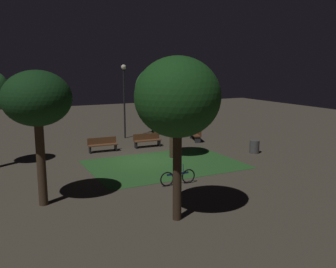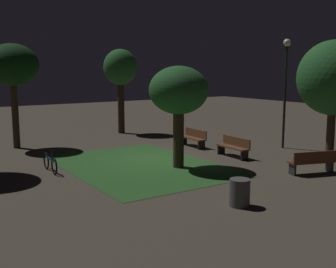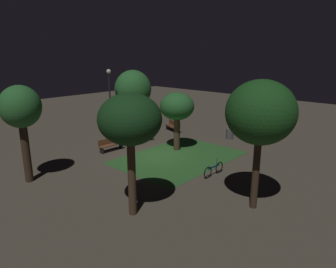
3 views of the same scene
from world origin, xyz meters
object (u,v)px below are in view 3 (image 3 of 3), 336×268
bench_by_lamp (173,126)px  tree_right_canopy (177,107)px  bench_near_trees (111,144)px  lamp_post_path_center (110,92)px  bench_front_left (143,136)px  tree_near_wall (21,109)px  trash_bin (230,134)px  tree_lawn_side (133,89)px  bicycle (214,170)px  tree_back_right (130,121)px  tree_left_canopy (261,113)px

bench_by_lamp → tree_right_canopy: 5.69m
bench_near_trees → lamp_post_path_center: size_ratio=0.34×
bench_front_left → tree_near_wall: 9.69m
bench_by_lamp → trash_bin: bench_by_lamp is taller
bench_by_lamp → lamp_post_path_center: size_ratio=0.35×
tree_lawn_side → lamp_post_path_center: (2.57, 0.12, 0.04)m
bench_front_left → bench_near_trees: bearing=0.0°
trash_bin → tree_near_wall: bearing=-13.9°
bench_near_trees → tree_near_wall: bearing=9.0°
tree_lawn_side → bench_by_lamp: bearing=116.2°
bench_near_trees → tree_lawn_side: 7.09m
bench_near_trees → tree_right_canopy: size_ratio=0.45×
tree_right_canopy → bicycle: 5.63m
tree_right_canopy → bicycle: bearing=65.1°
tree_lawn_side → lamp_post_path_center: lamp_post_path_center is taller
bench_front_left → lamp_post_path_center: lamp_post_path_center is taller
trash_bin → tree_back_right: bearing=13.5°
tree_right_canopy → bicycle: (2.09, 4.51, -2.65)m
tree_near_wall → trash_bin: (-14.18, 3.51, -3.45)m
tree_near_wall → trash_bin: tree_near_wall is taller
tree_lawn_side → bicycle: 12.45m
tree_left_canopy → bench_front_left: bearing=-108.2°
tree_back_right → lamp_post_path_center: bearing=-123.5°
bench_near_trees → tree_right_canopy: (-3.25, 3.20, 2.51)m
bench_front_left → tree_right_canopy: tree_right_canopy is taller
bench_by_lamp → bicycle: bearing=54.5°
tree_near_wall → tree_lawn_side: tree_lawn_side is taller
tree_back_right → tree_lawn_side: (-9.88, -11.14, -0.53)m
tree_back_right → trash_bin: size_ratio=6.42×
tree_right_canopy → bench_by_lamp: bearing=-135.8°
tree_lawn_side → tree_back_right: bearing=48.4°
tree_left_canopy → trash_bin: 11.58m
tree_back_right → tree_right_canopy: bearing=-151.0°
tree_back_right → trash_bin: (-12.71, -3.06, -3.61)m
lamp_post_path_center → trash_bin: size_ratio=6.68×
bench_by_lamp → tree_near_wall: (12.96, 1.32, 3.37)m
tree_near_wall → bench_near_trees: bearing=-171.0°
tree_right_canopy → tree_lawn_side: bearing=-106.8°
tree_back_right → tree_right_canopy: tree_back_right is taller
bench_by_lamp → trash_bin: size_ratio=2.34×
trash_bin → bicycle: 7.69m
tree_near_wall → bicycle: (-7.21, 6.75, -3.51)m
bench_by_lamp → bicycle: bicycle is taller
bench_near_trees → tree_near_wall: (6.05, 0.96, 3.37)m
bench_by_lamp → lamp_post_path_center: bearing=-36.8°
tree_near_wall → tree_lawn_side: bearing=-158.1°
bench_front_left → tree_lawn_side: (-2.32, -3.61, 3.00)m
bench_near_trees → tree_lawn_side: bearing=-145.8°
tree_right_canopy → trash_bin: tree_right_canopy is taller
bench_near_trees → bench_by_lamp: bearing=-177.0°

